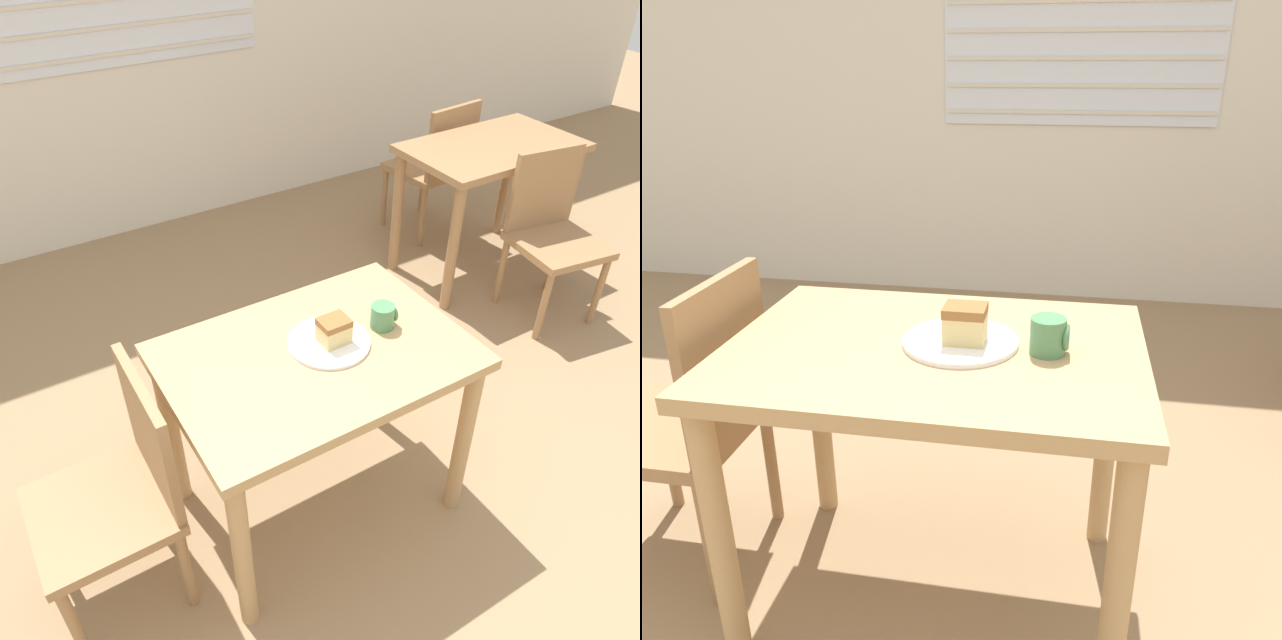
% 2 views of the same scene
% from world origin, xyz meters
% --- Properties ---
extents(ground_plane, '(14.00, 14.00, 0.00)m').
position_xyz_m(ground_plane, '(0.00, 0.00, 0.00)').
color(ground_plane, '#997A56').
extents(dining_table_near, '(0.98, 0.69, 0.75)m').
position_xyz_m(dining_table_near, '(-0.01, 0.49, 0.63)').
color(dining_table_near, tan).
rests_on(dining_table_near, ground_plane).
extents(dining_table_far, '(0.97, 0.58, 0.78)m').
position_xyz_m(dining_table_far, '(1.71, 1.46, 0.63)').
color(dining_table_far, '#9E754C').
rests_on(dining_table_far, ground_plane).
extents(chair_near_window, '(0.42, 0.42, 0.87)m').
position_xyz_m(chair_near_window, '(-0.70, 0.52, 0.48)').
color(chair_near_window, '#9E754C').
rests_on(chair_near_window, ground_plane).
extents(chair_far_corner, '(0.48, 0.48, 0.87)m').
position_xyz_m(chair_far_corner, '(1.71, 0.97, 0.48)').
color(chair_far_corner, '#9E754C').
rests_on(chair_far_corner, ground_plane).
extents(chair_far_opposite, '(0.45, 0.45, 0.87)m').
position_xyz_m(chair_far_opposite, '(1.75, 1.95, 0.48)').
color(chair_far_opposite, '#9E754C').
rests_on(chair_far_opposite, ground_plane).
extents(plate, '(0.27, 0.27, 0.01)m').
position_xyz_m(plate, '(0.05, 0.50, 0.76)').
color(plate, white).
rests_on(plate, dining_table_near).
extents(cake_slice, '(0.10, 0.08, 0.09)m').
position_xyz_m(cake_slice, '(0.06, 0.49, 0.81)').
color(cake_slice, '#E0C67F').
rests_on(cake_slice, plate).
extents(coffee_mug, '(0.09, 0.08, 0.09)m').
position_xyz_m(coffee_mug, '(0.26, 0.48, 0.80)').
color(coffee_mug, '#4C8456').
rests_on(coffee_mug, dining_table_near).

